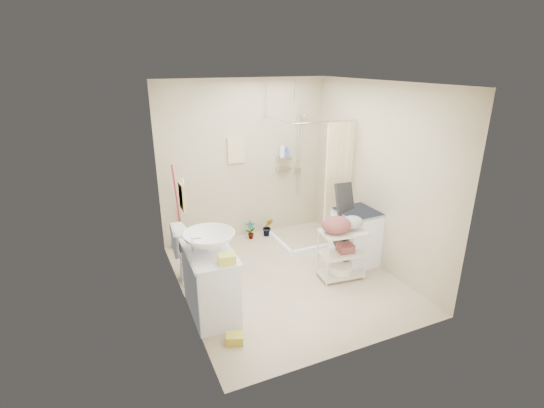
{
  "coord_description": "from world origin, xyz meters",
  "views": [
    {
      "loc": [
        -2.12,
        -4.29,
        2.85
      ],
      "look_at": [
        -0.11,
        0.25,
        1.03
      ],
      "focal_mm": 26.0,
      "sensor_mm": 36.0,
      "label": 1
    }
  ],
  "objects": [
    {
      "name": "towel_ring",
      "position": [
        -1.38,
        -0.2,
        1.47
      ],
      "size": [
        0.04,
        0.22,
        0.34
      ],
      "primitive_type": null,
      "color": "#E2D785",
      "rests_on": "wall_left"
    },
    {
      "name": "tp_holder",
      "position": [
        -1.36,
        0.05,
        0.72
      ],
      "size": [
        0.08,
        0.12,
        0.14
      ],
      "primitive_type": null,
      "color": "white",
      "rests_on": "wall_left"
    },
    {
      "name": "ironing_board",
      "position": [
        0.97,
        0.02,
        0.63
      ],
      "size": [
        0.37,
        0.21,
        1.26
      ],
      "primitive_type": null,
      "rotation": [
        0.0,
        0.0,
        0.32
      ],
      "color": "black",
      "rests_on": "ground"
    },
    {
      "name": "wall_left",
      "position": [
        -1.4,
        0.0,
        1.3
      ],
      "size": [
        0.04,
        3.2,
        2.6
      ],
      "primitive_type": "cube",
      "color": "#BEB493",
      "rests_on": "ground"
    },
    {
      "name": "wall_back",
      "position": [
        0.0,
        1.6,
        1.3
      ],
      "size": [
        2.8,
        0.04,
        2.6
      ],
      "primitive_type": "cube",
      "color": "#BEB493",
      "rests_on": "ground"
    },
    {
      "name": "floor",
      "position": [
        0.0,
        0.0,
        0.0
      ],
      "size": [
        3.2,
        3.2,
        0.0
      ],
      "primitive_type": "plane",
      "color": "#C6B294",
      "rests_on": "ground"
    },
    {
      "name": "shampoo_bottle_b",
      "position": [
        0.71,
        1.51,
        1.4
      ],
      "size": [
        0.09,
        0.1,
        0.17
      ],
      "primitive_type": "imported",
      "rotation": [
        0.0,
        0.0,
        -0.28
      ],
      "color": "#384DA2",
      "rests_on": "shower"
    },
    {
      "name": "wall_front",
      "position": [
        0.0,
        -1.6,
        1.3
      ],
      "size": [
        2.8,
        0.04,
        2.6
      ],
      "primitive_type": "cube",
      "color": "#BEB493",
      "rests_on": "ground"
    },
    {
      "name": "vanity",
      "position": [
        -1.16,
        -0.34,
        0.41
      ],
      "size": [
        0.54,
        0.94,
        0.82
      ],
      "primitive_type": "cube",
      "rotation": [
        0.0,
        0.0,
        -0.02
      ],
      "color": "silver",
      "rests_on": "ground"
    },
    {
      "name": "ceiling",
      "position": [
        0.0,
        0.0,
        2.6
      ],
      "size": [
        2.8,
        3.2,
        0.04
      ],
      "primitive_type": "cube",
      "color": "silver",
      "rests_on": "ground"
    },
    {
      "name": "floor_basket",
      "position": [
        -1.09,
        -0.98,
        0.07
      ],
      "size": [
        0.31,
        0.27,
        0.14
      ],
      "primitive_type": "cube",
      "rotation": [
        0.0,
        0.0,
        -0.33
      ],
      "color": "gold",
      "rests_on": "ground"
    },
    {
      "name": "laundry_rack",
      "position": [
        0.7,
        -0.28,
        0.42
      ],
      "size": [
        0.64,
        0.42,
        0.83
      ],
      "primitive_type": null,
      "rotation": [
        0.0,
        0.0,
        -0.11
      ],
      "color": "beige",
      "rests_on": "ground"
    },
    {
      "name": "counter_basket",
      "position": [
        -1.06,
        -0.7,
        0.87
      ],
      "size": [
        0.2,
        0.16,
        0.1
      ],
      "primitive_type": "cube",
      "rotation": [
        0.0,
        0.0,
        -0.13
      ],
      "color": "#D9D445",
      "rests_on": "vanity"
    },
    {
      "name": "sink",
      "position": [
        -1.14,
        -0.31,
        0.92
      ],
      "size": [
        0.74,
        0.74,
        0.21
      ],
      "primitive_type": "imported",
      "rotation": [
        0.0,
        0.0,
        -0.28
      ],
      "color": "white",
      "rests_on": "vanity"
    },
    {
      "name": "toilet",
      "position": [
        -1.04,
        0.5,
        0.4
      ],
      "size": [
        0.81,
        0.5,
        0.79
      ],
      "primitive_type": "imported",
      "rotation": [
        0.0,
        0.0,
        1.49
      ],
      "color": "silver",
      "rests_on": "ground"
    },
    {
      "name": "mop",
      "position": [
        -1.2,
        1.52,
        0.71
      ],
      "size": [
        0.16,
        0.16,
        1.41
      ],
      "primitive_type": null,
      "rotation": [
        0.0,
        0.0,
        0.23
      ],
      "color": "#AB2232",
      "rests_on": "ground"
    },
    {
      "name": "wall_right",
      "position": [
        1.4,
        0.0,
        1.3
      ],
      "size": [
        0.04,
        3.2,
        2.6
      ],
      "primitive_type": "cube",
      "color": "#BEB493",
      "rests_on": "ground"
    },
    {
      "name": "shower",
      "position": [
        0.85,
        1.05,
        1.05
      ],
      "size": [
        1.1,
        1.1,
        2.1
      ],
      "primitive_type": null,
      "color": "white",
      "rests_on": "ground"
    },
    {
      "name": "hanging_towel",
      "position": [
        -0.15,
        1.58,
        1.5
      ],
      "size": [
        0.28,
        0.03,
        0.42
      ],
      "primitive_type": "cube",
      "color": "beige",
      "rests_on": "wall_back"
    },
    {
      "name": "potted_plant_b",
      "position": [
        0.31,
        1.39,
        0.16
      ],
      "size": [
        0.21,
        0.18,
        0.32
      ],
      "primitive_type": "imported",
      "rotation": [
        0.0,
        0.0,
        -0.26
      ],
      "color": "brown",
      "rests_on": "ground"
    },
    {
      "name": "washing_machine",
      "position": [
        1.14,
        0.01,
        0.41
      ],
      "size": [
        0.58,
        0.6,
        0.81
      ],
      "primitive_type": "cube",
      "rotation": [
        0.0,
        0.0,
        0.05
      ],
      "color": "white",
      "rests_on": "ground"
    },
    {
      "name": "shampoo_bottle_a",
      "position": [
        0.63,
        1.51,
        1.44
      ],
      "size": [
        0.1,
        0.1,
        0.25
      ],
      "primitive_type": "imported",
      "rotation": [
        0.0,
        0.0,
        -0.06
      ],
      "color": "silver",
      "rests_on": "shower"
    },
    {
      "name": "potted_plant_a",
      "position": [
        -0.0,
        1.39,
        0.16
      ],
      "size": [
        0.17,
        0.12,
        0.32
      ],
      "primitive_type": "imported",
      "rotation": [
        0.0,
        0.0,
        -0.02
      ],
      "color": "brown",
      "rests_on": "ground"
    }
  ]
}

